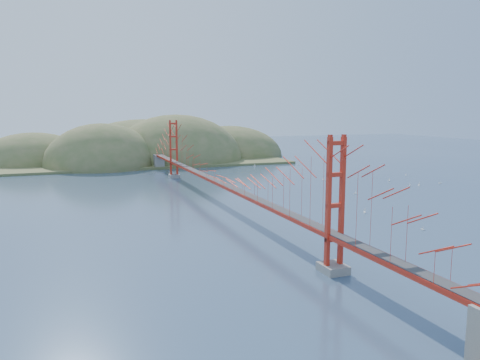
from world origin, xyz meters
name	(u,v)px	position (x,y,z in m)	size (l,w,h in m)	color
ground	(221,206)	(0.00, 0.00, 0.00)	(320.00, 320.00, 0.00)	#324965
bridge	(220,157)	(0.00, 0.18, 7.01)	(2.20, 94.40, 12.00)	gray
far_headlands	(151,159)	(2.21, 68.52, 0.00)	(84.00, 58.00, 25.00)	olive
sailboat_1	(332,203)	(15.72, -4.68, 0.15)	(0.62, 0.62, 0.65)	white
sailboat_14	(365,212)	(16.58, -11.36, 0.15)	(0.61, 0.61, 0.69)	white
sailboat_7	(326,180)	(26.99, 15.70, 0.14)	(0.55, 0.55, 0.59)	white
sailboat_0	(423,229)	(17.33, -21.42, 0.13)	(0.43, 0.49, 0.56)	white
sailboat_16	(356,193)	(23.79, 1.16, 0.15)	(0.60, 0.57, 0.68)	white
sailboat_15	(299,164)	(34.15, 40.74, 0.15)	(0.55, 0.61, 0.69)	white
sailboat_8	(389,180)	(37.90, 10.50, 0.15)	(0.64, 0.64, 0.70)	white
sailboat_11	(440,183)	(44.96, 4.73, 0.15)	(0.62, 0.62, 0.65)	white
sailboat_4	(419,185)	(39.68, 4.33, 0.16)	(0.64, 0.64, 0.73)	white
sailboat_12	(255,166)	(22.78, 42.00, 0.15)	(0.61, 0.54, 0.70)	white
sailboat_17	(328,167)	(38.43, 34.02, 0.16)	(0.63, 0.56, 0.72)	white
sailboat_9	(406,175)	(46.50, 15.97, 0.14)	(0.54, 0.54, 0.59)	white
sailboat_3	(274,183)	(15.66, 15.59, 0.13)	(0.48, 0.38, 0.56)	white
sailboat_10	(318,226)	(6.72, -16.06, 0.16)	(0.54, 0.63, 0.72)	white
sailboat_5	(410,185)	(37.79, 4.61, 0.15)	(0.46, 0.57, 0.67)	white
sailboat_extra_0	(323,179)	(26.92, 16.73, 0.15)	(0.54, 0.58, 0.65)	white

